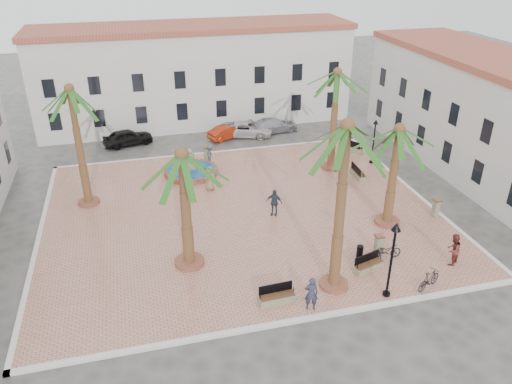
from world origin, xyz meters
TOP-DOWN VIEW (x-y plane):
  - ground at (0.00, 0.00)m, footprint 120.00×120.00m
  - plaza at (0.00, 0.00)m, footprint 26.00×22.00m
  - kerb_n at (0.00, 11.00)m, footprint 26.30×0.30m
  - kerb_s at (0.00, -11.00)m, footprint 26.30×0.30m
  - kerb_e at (13.00, 0.00)m, footprint 0.30×22.30m
  - kerb_w at (-13.00, 0.00)m, footprint 0.30×22.30m
  - building_north at (-0.00, 19.99)m, footprint 30.40×7.40m
  - building_east at (19.99, 2.00)m, footprint 7.40×26.40m
  - fountain at (-2.46, 7.04)m, footprint 4.19×4.19m
  - palm_nw at (-10.10, 4.00)m, footprint 4.78×4.78m
  - palm_sw at (-4.24, -5.00)m, footprint 5.52×5.52m
  - palm_s at (2.98, -8.97)m, footprint 5.04×5.04m
  - palm_e at (8.90, -3.69)m, footprint 5.26×5.26m
  - palm_ne at (8.64, 5.37)m, footprint 4.96×4.96m
  - bench_s at (-0.37, -9.50)m, footprint 1.95×0.68m
  - bench_se at (5.43, -8.13)m, footprint 1.91×1.04m
  - bench_e at (10.01, 3.12)m, footprint 0.69×1.97m
  - bench_ne at (11.75, 8.16)m, footprint 1.56×2.00m
  - lamppost_s at (5.36, -10.40)m, footprint 0.48×0.48m
  - lamppost_e at (12.28, 5.43)m, footprint 0.41×0.41m
  - bollard_se at (6.60, -6.92)m, footprint 0.52×0.52m
  - bollard_n at (-0.84, 8.80)m, footprint 0.60×0.60m
  - bollard_e at (12.40, -3.76)m, footprint 0.51×0.51m
  - litter_bin at (5.49, -6.82)m, footprint 0.38×0.38m
  - cyclist_a at (1.14, -10.40)m, footprint 0.79×0.61m
  - bicycle_a at (6.88, -7.32)m, footprint 1.92×0.74m
  - cyclist_b at (10.26, -8.77)m, footprint 1.19×1.13m
  - bicycle_b at (7.80, -10.40)m, footprint 1.86×1.20m
  - pedestrian_fountain_a at (-1.47, 3.93)m, footprint 1.09×0.95m
  - pedestrian_fountain_b at (2.04, -0.79)m, footprint 1.18×0.97m
  - pedestrian_north at (-0.63, 8.58)m, footprint 0.91×1.23m
  - pedestrian_east at (8.13, 2.24)m, footprint 0.76×1.71m
  - car_black at (-7.07, 14.86)m, footprint 4.68×2.76m
  - car_red at (1.99, 14.26)m, footprint 4.02×2.61m
  - car_silver at (6.66, 14.88)m, footprint 4.88×2.47m
  - car_white at (3.79, 14.43)m, footprint 5.36×3.61m

SIDE VIEW (x-z plane):
  - ground at x=0.00m, z-range 0.00..0.00m
  - plaza at x=0.00m, z-range 0.00..0.15m
  - kerb_n at x=0.00m, z-range 0.00..0.16m
  - kerb_s at x=0.00m, z-range 0.00..0.16m
  - kerb_e at x=13.00m, z-range 0.00..0.16m
  - kerb_w at x=-13.00m, z-range 0.00..0.16m
  - bench_se at x=5.43m, z-range -0.06..0.90m
  - bench_s at x=-0.37m, z-range -0.07..0.94m
  - bench_e at x=10.01m, z-range -0.07..0.95m
  - fountain at x=-2.46m, z-range -0.64..1.53m
  - bench_ne at x=11.75m, z-range -0.08..0.97m
  - litter_bin at x=5.49m, z-range 0.15..0.90m
  - car_red at x=1.99m, z-range 0.00..1.25m
  - bicycle_a at x=6.88m, z-range 0.15..1.14m
  - car_silver at x=6.66m, z-range 0.00..1.36m
  - car_white at x=3.79m, z-range 0.00..1.36m
  - bicycle_b at x=7.80m, z-range 0.15..1.24m
  - car_black at x=-7.07m, z-range 0.00..1.49m
  - bollard_e at x=12.40m, z-range 0.17..1.46m
  - bollard_se at x=6.60m, z-range 0.17..1.54m
  - bollard_n at x=-0.84m, z-range 0.18..1.58m
  - pedestrian_north at x=-0.63m, z-range 0.15..1.85m
  - pedestrian_east at x=8.13m, z-range 0.15..1.93m
  - pedestrian_fountain_a at x=-1.47m, z-range 0.15..2.02m
  - pedestrian_fountain_b at x=2.04m, z-range 0.15..2.03m
  - cyclist_a at x=1.14m, z-range 0.15..2.06m
  - cyclist_b at x=10.26m, z-range 0.15..2.09m
  - lamppost_e at x=12.28m, z-range 0.82..4.57m
  - lamppost_s at x=5.36m, z-range 0.93..5.35m
  - building_east at x=19.99m, z-range 0.02..9.02m
  - building_north at x=0.00m, z-range 0.02..9.52m
  - palm_e at x=8.90m, z-range 2.40..9.28m
  - palm_sw at x=-4.24m, z-range 2.50..9.70m
  - palm_ne at x=8.64m, z-range 3.02..11.15m
  - palm_nw at x=-10.10m, z-range 3.24..11.79m
  - palm_s at x=2.98m, z-range 3.61..13.07m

